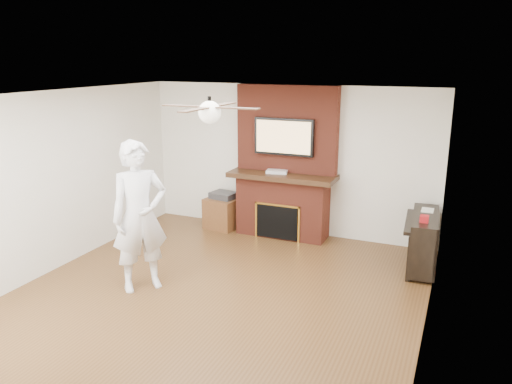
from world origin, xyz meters
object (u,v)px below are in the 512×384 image
at_px(person, 140,217).
at_px(side_table, 224,211).
at_px(fireplace, 284,177).
at_px(piano, 423,240).

height_order(person, side_table, person).
xyz_separation_m(fireplace, piano, (2.31, -0.55, -0.57)).
relative_size(fireplace, side_table, 3.93).
distance_m(fireplace, piano, 2.44).
distance_m(person, side_table, 2.67).
relative_size(person, side_table, 3.06).
bearing_deg(side_table, person, -77.98).
bearing_deg(fireplace, side_table, -176.51).
distance_m(fireplace, side_table, 1.31).
xyz_separation_m(person, side_table, (-0.11, 2.58, -0.68)).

